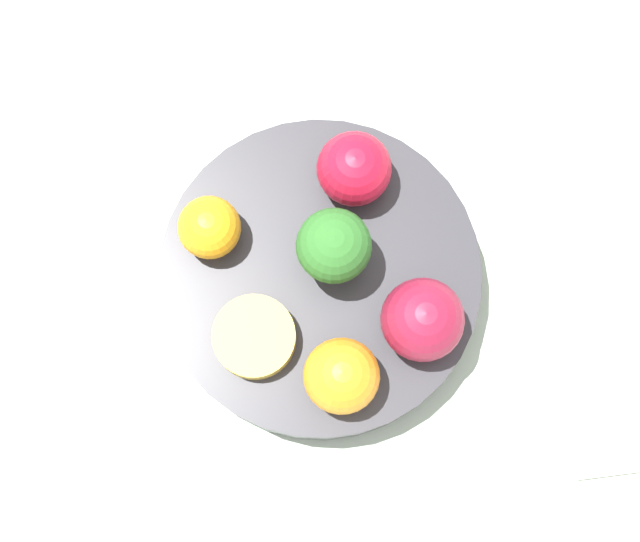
# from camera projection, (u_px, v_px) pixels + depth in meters

# --- Properties ---
(ground_plane) EXTENTS (6.00, 6.00, 0.00)m
(ground_plane) POSITION_uv_depth(u_px,v_px,m) (320.00, 291.00, 0.72)
(ground_plane) COLOR gray
(table_surface) EXTENTS (1.20, 1.20, 0.02)m
(table_surface) POSITION_uv_depth(u_px,v_px,m) (320.00, 288.00, 0.71)
(table_surface) COLOR #B2C6B2
(table_surface) RESTS_ON ground_plane
(bowl) EXTENTS (0.20, 0.20, 0.04)m
(bowl) POSITION_uv_depth(u_px,v_px,m) (320.00, 280.00, 0.68)
(bowl) COLOR #2D2D33
(bowl) RESTS_ON table_surface
(broccoli) EXTENTS (0.05, 0.05, 0.06)m
(broccoli) POSITION_uv_depth(u_px,v_px,m) (334.00, 246.00, 0.63)
(broccoli) COLOR #99C17A
(broccoli) RESTS_ON bowl
(apple_red) EXTENTS (0.05, 0.05, 0.05)m
(apple_red) POSITION_uv_depth(u_px,v_px,m) (354.00, 169.00, 0.65)
(apple_red) COLOR #B7142D
(apple_red) RESTS_ON bowl
(apple_green) EXTENTS (0.05, 0.05, 0.05)m
(apple_green) POSITION_uv_depth(u_px,v_px,m) (422.00, 320.00, 0.63)
(apple_green) COLOR maroon
(apple_green) RESTS_ON bowl
(orange_front) EXTENTS (0.04, 0.04, 0.04)m
(orange_front) POSITION_uv_depth(u_px,v_px,m) (209.00, 228.00, 0.65)
(orange_front) COLOR orange
(orange_front) RESTS_ON bowl
(orange_back) EXTENTS (0.05, 0.05, 0.05)m
(orange_back) POSITION_uv_depth(u_px,v_px,m) (342.00, 376.00, 0.63)
(orange_back) COLOR orange
(orange_back) RESTS_ON bowl
(small_cup) EXTENTS (0.05, 0.05, 0.02)m
(small_cup) POSITION_uv_depth(u_px,v_px,m) (254.00, 337.00, 0.65)
(small_cup) COLOR #F4CC4C
(small_cup) RESTS_ON bowl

